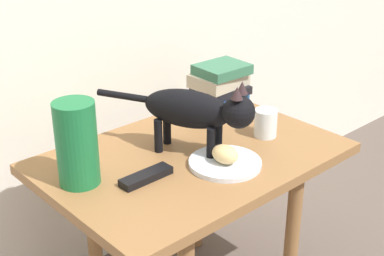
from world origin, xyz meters
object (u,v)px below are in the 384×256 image
at_px(bread_roll, 225,154).
at_px(tv_remote, 146,176).
at_px(cat, 196,111).
at_px(plate, 225,163).
at_px(book_stack, 220,89).
at_px(side_table, 192,175).
at_px(green_vase, 77,144).
at_px(candle_jar, 266,124).

xyz_separation_m(bread_roll, tv_remote, (-0.20, 0.09, -0.03)).
bearing_deg(bread_roll, cat, 91.17).
xyz_separation_m(plate, cat, (-0.01, 0.11, 0.13)).
distance_m(bread_roll, cat, 0.15).
distance_m(book_stack, tv_remote, 0.49).
bearing_deg(book_stack, plate, -132.46).
bearing_deg(book_stack, tv_remote, -158.13).
height_order(side_table, tv_remote, tv_remote).
xyz_separation_m(plate, tv_remote, (-0.21, 0.08, 0.00)).
relative_size(plate, green_vase, 0.90).
bearing_deg(side_table, green_vase, 167.33).
xyz_separation_m(book_stack, green_vase, (-0.59, -0.08, 0.02)).
relative_size(plate, book_stack, 1.12).
distance_m(cat, candle_jar, 0.26).
bearing_deg(bread_roll, green_vase, 150.16).
bearing_deg(plate, tv_remote, 158.56).
xyz_separation_m(book_stack, tv_remote, (-0.45, -0.18, -0.08)).
height_order(green_vase, tv_remote, green_vase).
height_order(plate, tv_remote, tv_remote).
distance_m(plate, cat, 0.16).
height_order(plate, candle_jar, candle_jar).
xyz_separation_m(cat, tv_remote, (-0.20, -0.02, -0.12)).
bearing_deg(cat, bread_roll, -88.83).
bearing_deg(bread_roll, candle_jar, 13.98).
bearing_deg(candle_jar, side_table, 165.82).
relative_size(side_table, candle_jar, 9.86).
bearing_deg(candle_jar, bread_roll, -166.02).
bearing_deg(book_stack, green_vase, -172.64).
bearing_deg(tv_remote, candle_jar, -4.37).
height_order(side_table, book_stack, book_stack).
relative_size(cat, candle_jar, 5.18).
height_order(side_table, cat, cat).
bearing_deg(side_table, cat, -39.42).
xyz_separation_m(plate, candle_jar, (0.23, 0.05, 0.03)).
height_order(side_table, green_vase, green_vase).
distance_m(side_table, bread_roll, 0.16).
distance_m(side_table, green_vase, 0.38).
bearing_deg(side_table, book_stack, 29.80).
distance_m(bread_roll, green_vase, 0.40).
relative_size(book_stack, green_vase, 0.81).
distance_m(book_stack, green_vase, 0.59).
xyz_separation_m(cat, green_vase, (-0.34, 0.08, -0.02)).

